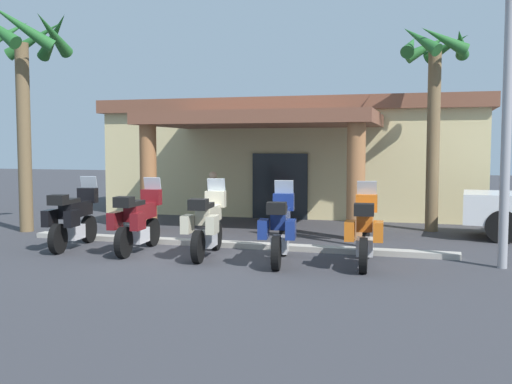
% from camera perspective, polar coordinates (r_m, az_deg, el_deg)
% --- Properties ---
extents(ground_plane, '(80.00, 80.00, 0.00)m').
position_cam_1_polar(ground_plane, '(12.97, -5.52, -5.97)').
color(ground_plane, '#38383D').
extents(motel_building, '(13.16, 10.74, 3.90)m').
position_cam_1_polar(motel_building, '(21.99, 4.12, 3.51)').
color(motel_building, beige).
rests_on(motel_building, ground_plane).
extents(motorcycle_black, '(0.82, 2.21, 1.61)m').
position_cam_1_polar(motorcycle_black, '(14.26, -17.02, -2.37)').
color(motorcycle_black, black).
rests_on(motorcycle_black, ground_plane).
extents(motorcycle_maroon, '(0.74, 2.21, 1.61)m').
position_cam_1_polar(motorcycle_maroon, '(13.40, -11.19, -2.68)').
color(motorcycle_maroon, black).
rests_on(motorcycle_maroon, ground_plane).
extents(motorcycle_cream, '(0.80, 2.21, 1.61)m').
position_cam_1_polar(motorcycle_cream, '(12.66, -4.68, -3.02)').
color(motorcycle_cream, black).
rests_on(motorcycle_cream, ground_plane).
extents(motorcycle_blue, '(0.85, 2.20, 1.61)m').
position_cam_1_polar(motorcycle_blue, '(11.94, 2.31, -3.46)').
color(motorcycle_blue, black).
rests_on(motorcycle_blue, ground_plane).
extents(motorcycle_orange, '(0.74, 2.21, 1.61)m').
position_cam_1_polar(motorcycle_orange, '(11.85, 10.35, -3.58)').
color(motorcycle_orange, black).
rests_on(motorcycle_orange, ground_plane).
extents(pedestrian, '(0.32, 0.53, 1.64)m').
position_cam_1_polar(pedestrian, '(16.50, -4.11, -0.44)').
color(pedestrian, brown).
rests_on(pedestrian, ground_plane).
extents(palm_tree_near_portico, '(1.98, 2.09, 5.64)m').
position_cam_1_polar(palm_tree_near_portico, '(17.09, 16.62, 10.20)').
color(palm_tree_near_portico, brown).
rests_on(palm_tree_near_portico, ground_plane).
extents(palm_tree_roadside, '(2.64, 2.73, 6.02)m').
position_cam_1_polar(palm_tree_roadside, '(17.60, -21.39, 11.30)').
color(palm_tree_roadside, brown).
rests_on(palm_tree_roadside, ground_plane).
extents(roadside_sign, '(1.40, 0.18, 6.25)m').
position_cam_1_polar(roadside_sign, '(12.38, 22.98, 12.84)').
color(roadside_sign, '#99999E').
rests_on(roadside_sign, ground_plane).
extents(curb_strip, '(10.25, 0.36, 0.12)m').
position_cam_1_polar(curb_strip, '(13.93, -2.68, -4.98)').
color(curb_strip, '#ADA89E').
rests_on(curb_strip, ground_plane).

